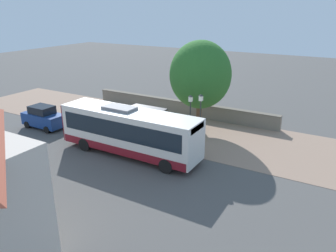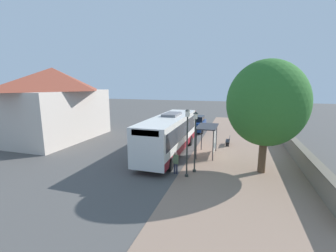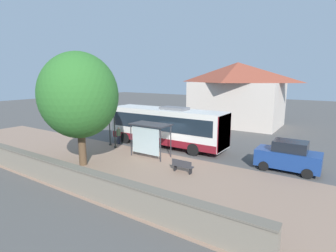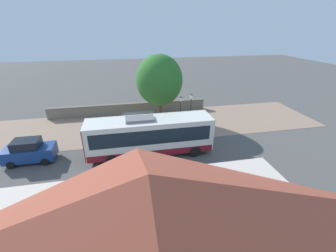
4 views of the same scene
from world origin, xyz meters
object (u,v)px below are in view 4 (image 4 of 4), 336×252
(street_lamp_near, at_px, (191,112))
(bench, at_px, (102,130))
(bus_shelter, at_px, (139,118))
(street_lamp_far, at_px, (180,113))
(bus, at_px, (150,135))
(pedestrian, at_px, (190,132))
(parked_car_behind_bus, at_px, (29,151))
(shade_tree, at_px, (159,81))

(street_lamp_near, bearing_deg, bench, -104.65)
(bus_shelter, height_order, street_lamp_far, street_lamp_far)
(bus, bearing_deg, pedestrian, 112.49)
(pedestrian, relative_size, bench, 1.10)
(bench, bearing_deg, parked_car_behind_bus, -53.40)
(bench, bearing_deg, street_lamp_far, 76.00)
(bus, relative_size, shade_tree, 1.39)
(pedestrian, height_order, bench, pedestrian)
(bus, bearing_deg, street_lamp_far, 130.10)
(pedestrian, relative_size, street_lamp_near, 0.34)
(bus_shelter, bearing_deg, bus, 11.16)
(bus, height_order, parked_car_behind_bus, bus)
(bus_shelter, distance_m, bench, 4.44)
(bus_shelter, bearing_deg, street_lamp_far, 83.64)
(bus, relative_size, pedestrian, 6.86)
(bus, distance_m, shade_tree, 8.32)
(pedestrian, xyz_separation_m, parked_car_behind_bus, (0.99, -14.28, 0.07))
(bus_shelter, height_order, pedestrian, bus_shelter)
(bench, height_order, street_lamp_near, street_lamp_near)
(pedestrian, distance_m, shade_tree, 7.26)
(bench, relative_size, parked_car_behind_bus, 0.36)
(bus_shelter, relative_size, pedestrian, 1.97)
(bus, relative_size, bench, 7.56)
(bus, relative_size, street_lamp_near, 2.35)
(pedestrian, relative_size, shade_tree, 0.20)
(bus, height_order, bench, bus)
(bench, bearing_deg, bus, 42.52)
(parked_car_behind_bus, bearing_deg, shade_tree, 118.80)
(street_lamp_near, bearing_deg, parked_car_behind_bus, -82.82)
(street_lamp_near, bearing_deg, shade_tree, -154.61)
(bus, bearing_deg, street_lamp_near, 120.08)
(bus_shelter, bearing_deg, pedestrian, 71.23)
(bus, height_order, shade_tree, shade_tree)
(shade_tree, height_order, parked_car_behind_bus, shade_tree)
(bus, bearing_deg, bench, -137.48)
(bench, distance_m, street_lamp_near, 9.49)
(street_lamp_near, xyz_separation_m, parked_car_behind_bus, (1.83, -14.53, -1.73))
(street_lamp_near, bearing_deg, bus, -59.92)
(street_lamp_far, height_order, parked_car_behind_bus, street_lamp_far)
(pedestrian, height_order, street_lamp_far, street_lamp_far)
(shade_tree, bearing_deg, bus, -15.83)
(street_lamp_far, bearing_deg, pedestrian, 31.11)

